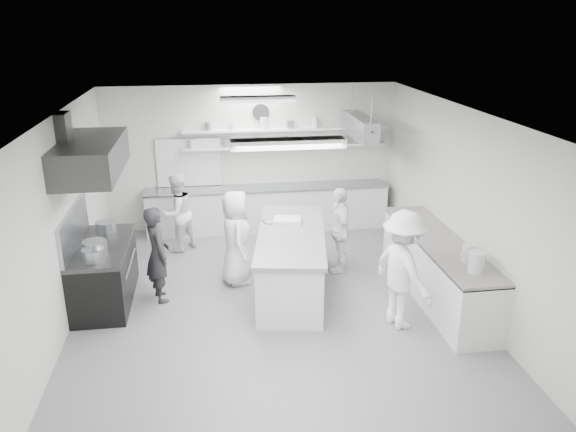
{
  "coord_description": "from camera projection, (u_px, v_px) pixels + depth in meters",
  "views": [
    {
      "loc": [
        -0.89,
        -7.96,
        4.29
      ],
      "look_at": [
        0.35,
        0.6,
        1.21
      ],
      "focal_mm": 35.13,
      "sensor_mm": 36.0,
      "label": 1
    }
  ],
  "objects": [
    {
      "name": "wall_right",
      "position": [
        460.0,
        203.0,
        8.88
      ],
      "size": [
        0.04,
        7.0,
        3.0
      ],
      "primitive_type": "cube",
      "color": "silver",
      "rests_on": "floor"
    },
    {
      "name": "shelf_upper",
      "position": [
        286.0,
        129.0,
        11.51
      ],
      "size": [
        4.2,
        0.26,
        0.04
      ],
      "primitive_type": "cube",
      "color": "white",
      "rests_on": "wall_back"
    },
    {
      "name": "bowl_island_a",
      "position": [
        271.0,
        222.0,
        9.51
      ],
      "size": [
        0.35,
        0.35,
        0.07
      ],
      "primitive_type": "imported",
      "rotation": [
        0.0,
        0.0,
        0.31
      ],
      "color": "#969AA0",
      "rests_on": "prep_island"
    },
    {
      "name": "right_counter",
      "position": [
        438.0,
        269.0,
        8.99
      ],
      "size": [
        0.74,
        3.3,
        0.94
      ],
      "primitive_type": "cube",
      "color": "white",
      "rests_on": "floor"
    },
    {
      "name": "bowl_right",
      "position": [
        467.0,
        255.0,
        8.28
      ],
      "size": [
        0.26,
        0.26,
        0.06
      ],
      "primitive_type": "imported",
      "rotation": [
        0.0,
        0.0,
        0.11
      ],
      "color": "white",
      "rests_on": "right_counter"
    },
    {
      "name": "exhaust_hood",
      "position": [
        90.0,
        157.0,
        8.22
      ],
      "size": [
        0.85,
        2.0,
        0.5
      ],
      "primitive_type": "cube",
      "color": "#353536",
      "rests_on": "wall_left"
    },
    {
      "name": "shelf_lower",
      "position": [
        286.0,
        146.0,
        11.63
      ],
      "size": [
        4.2,
        0.26,
        0.04
      ],
      "primitive_type": "cube",
      "color": "white",
      "rests_on": "wall_back"
    },
    {
      "name": "prep_island",
      "position": [
        291.0,
        263.0,
        9.19
      ],
      "size": [
        1.4,
        2.75,
        0.97
      ],
      "primitive_type": "cube",
      "rotation": [
        0.0,
        0.0,
        -0.17
      ],
      "color": "white",
      "rests_on": "floor"
    },
    {
      "name": "cook_island_right",
      "position": [
        339.0,
        230.0,
        9.83
      ],
      "size": [
        0.39,
        0.9,
        1.53
      ],
      "primitive_type": "imported",
      "rotation": [
        0.0,
        0.0,
        -1.58
      ],
      "color": "white",
      "rests_on": "floor"
    },
    {
      "name": "light_fixture_rear",
      "position": [
        258.0,
        99.0,
        9.67
      ],
      "size": [
        1.3,
        0.25,
        0.1
      ],
      "primitive_type": "cube",
      "color": "white",
      "rests_on": "ceiling"
    },
    {
      "name": "stove",
      "position": [
        105.0,
        275.0,
        8.85
      ],
      "size": [
        0.8,
        1.8,
        0.9
      ],
      "primitive_type": "cube",
      "color": "black",
      "rests_on": "floor"
    },
    {
      "name": "back_counter",
      "position": [
        268.0,
        209.0,
        11.85
      ],
      "size": [
        5.0,
        0.6,
        0.92
      ],
      "primitive_type": "cube",
      "color": "white",
      "rests_on": "floor"
    },
    {
      "name": "wall_front",
      "position": [
        314.0,
        335.0,
        5.21
      ],
      "size": [
        6.0,
        0.04,
        3.0
      ],
      "primitive_type": "cube",
      "color": "silver",
      "rests_on": "floor"
    },
    {
      "name": "cook_right",
      "position": [
        403.0,
        270.0,
        8.0
      ],
      "size": [
        1.0,
        1.29,
        1.76
      ],
      "primitive_type": "imported",
      "rotation": [
        0.0,
        0.0,
        1.91
      ],
      "color": "white",
      "rests_on": "floor"
    },
    {
      "name": "cook_back",
      "position": [
        177.0,
        213.0,
        10.69
      ],
      "size": [
        0.93,
        0.92,
        1.51
      ],
      "primitive_type": "imported",
      "rotation": [
        0.0,
        0.0,
        -2.4
      ],
      "color": "white",
      "rests_on": "floor"
    },
    {
      "name": "light_fixture_front",
      "position": [
        288.0,
        143.0,
        6.32
      ],
      "size": [
        1.3,
        0.25,
        0.1
      ],
      "primitive_type": "cube",
      "color": "white",
      "rests_on": "ceiling"
    },
    {
      "name": "wall_back",
      "position": [
        252.0,
        158.0,
        11.74
      ],
      "size": [
        6.0,
        0.04,
        3.0
      ],
      "primitive_type": "cube",
      "color": "silver",
      "rests_on": "floor"
    },
    {
      "name": "stove_pot",
      "position": [
        95.0,
        250.0,
        8.25
      ],
      "size": [
        0.35,
        0.35,
        0.28
      ],
      "primitive_type": "cylinder",
      "color": "#969AA0",
      "rests_on": "stove"
    },
    {
      "name": "floor",
      "position": [
        272.0,
        301.0,
        8.98
      ],
      "size": [
        6.0,
        7.0,
        0.02
      ],
      "primitive_type": "cube",
      "color": "gray",
      "rests_on": "ground"
    },
    {
      "name": "cook_island_left",
      "position": [
        236.0,
        238.0,
        9.37
      ],
      "size": [
        0.57,
        0.83,
        1.61
      ],
      "primitive_type": "imported",
      "rotation": [
        0.0,
        0.0,
        1.65
      ],
      "color": "white",
      "rests_on": "floor"
    },
    {
      "name": "cook_stove",
      "position": [
        158.0,
        254.0,
        8.8
      ],
      "size": [
        0.53,
        0.65,
        1.55
      ],
      "primitive_type": "imported",
      "rotation": [
        0.0,
        0.0,
        1.88
      ],
      "color": "#28282B",
      "rests_on": "floor"
    },
    {
      "name": "pot_rack",
      "position": [
        360.0,
        127.0,
        10.72
      ],
      "size": [
        0.3,
        1.6,
        0.4
      ],
      "primitive_type": "cube",
      "color": "#969AA0",
      "rests_on": "ceiling"
    },
    {
      "name": "wall_clock",
      "position": [
        261.0,
        112.0,
        11.41
      ],
      "size": [
        0.32,
        0.05,
        0.32
      ],
      "primitive_type": "cylinder",
      "rotation": [
        1.57,
        0.0,
        0.0
      ],
      "color": "white",
      "rests_on": "wall_back"
    },
    {
      "name": "ceiling",
      "position": [
        270.0,
        112.0,
        7.97
      ],
      "size": [
        6.0,
        7.0,
        0.02
      ],
      "primitive_type": "cube",
      "color": "silver",
      "rests_on": "wall_back"
    },
    {
      "name": "bowl_island_b",
      "position": [
        280.0,
        236.0,
        8.92
      ],
      "size": [
        0.23,
        0.23,
        0.06
      ],
      "primitive_type": "imported",
      "rotation": [
        0.0,
        0.0,
        -0.2
      ],
      "color": "white",
      "rests_on": "prep_island"
    },
    {
      "name": "pass_through_window",
      "position": [
        189.0,
        162.0,
        11.56
      ],
      "size": [
        1.3,
        0.04,
        1.0
      ],
      "primitive_type": "cube",
      "color": "black",
      "rests_on": "wall_back"
    },
    {
      "name": "wall_left",
      "position": [
        63.0,
        222.0,
        8.07
      ],
      "size": [
        0.04,
        7.0,
        3.0
      ],
      "primitive_type": "cube",
      "color": "silver",
      "rests_on": "floor"
    }
  ]
}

